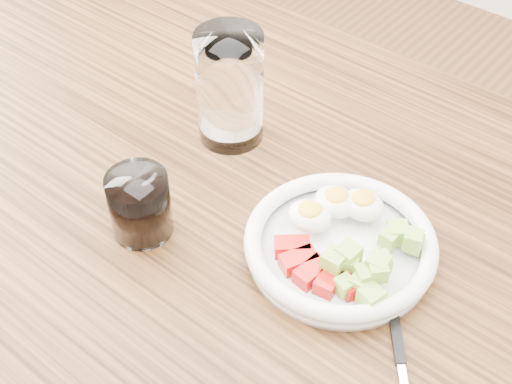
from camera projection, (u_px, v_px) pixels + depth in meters
dining_table at (257, 264)px, 1.01m from camera, size 1.50×0.90×0.77m
bowl at (341, 243)px, 0.88m from camera, size 0.24×0.24×0.06m
fork at (399, 350)px, 0.79m from camera, size 0.12×0.15×0.01m
water_glass at (230, 88)px, 1.00m from camera, size 0.10×0.10×0.17m
coffee_glass at (140, 205)px, 0.89m from camera, size 0.08×0.08×0.09m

